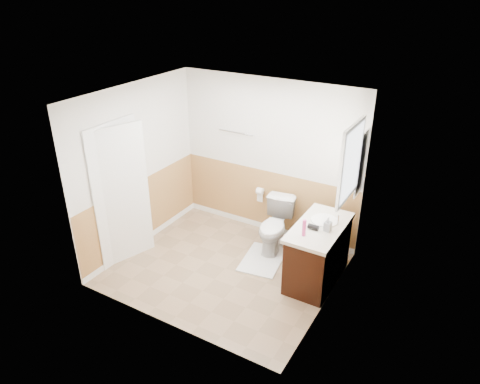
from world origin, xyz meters
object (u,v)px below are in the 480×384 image
Objects in this scene: bath_mat at (263,260)px; vanity_cabinet at (318,255)px; soap_dispenser at (328,224)px; lotion_bottle at (304,228)px; toilet at (275,226)px.

vanity_cabinet reaches higher than bath_mat.
bath_mat is 4.25× the size of soap_dispenser.
lotion_bottle is 1.17× the size of soap_dispenser.
bath_mat is 0.73× the size of vanity_cabinet.
soap_dispenser is at bearing -30.22° from vanity_cabinet.
vanity_cabinet is 0.66m from lotion_bottle.
soap_dispenser reaches higher than bath_mat.
lotion_bottle is at bearing -25.04° from bath_mat.
toilet is at bearing 90.00° from bath_mat.
lotion_bottle is 0.34m from soap_dispenser.
lotion_bottle is at bearing -130.44° from soap_dispenser.
soap_dispenser reaches higher than vanity_cabinet.
lotion_bottle is (-0.10, -0.33, 0.56)m from vanity_cabinet.
lotion_bottle reaches higher than toilet.
vanity_cabinet is at bearing 149.78° from soap_dispenser.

